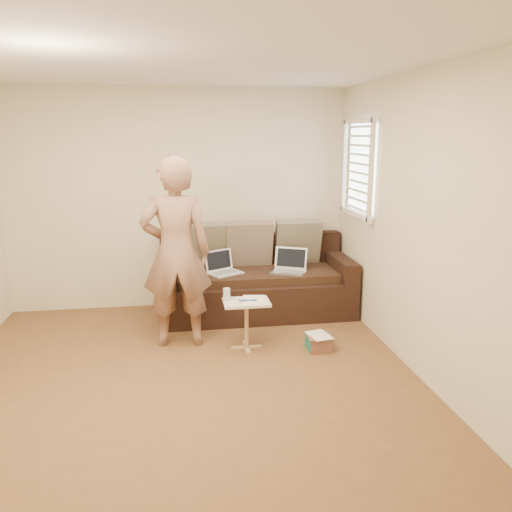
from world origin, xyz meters
name	(u,v)px	position (x,y,z in m)	size (l,w,h in m)	color
floor	(188,389)	(0.00, 0.00, 0.00)	(4.50, 4.50, 0.00)	brown
ceiling	(177,57)	(0.00, 0.00, 2.60)	(4.50, 4.50, 0.00)	white
wall_back	(179,200)	(0.00, 2.25, 1.30)	(4.00, 4.00, 0.00)	beige
wall_front	(195,354)	(0.00, -2.25, 1.30)	(4.00, 4.00, 0.00)	beige
wall_right	(425,228)	(2.00, 0.00, 1.30)	(4.50, 4.50, 0.00)	beige
window_blinds	(358,168)	(1.95, 1.50, 1.70)	(0.12, 0.88, 1.08)	white
sofa	(256,278)	(0.86, 1.77, 0.42)	(2.20, 0.95, 0.85)	black
pillow_left	(203,245)	(0.26, 2.02, 0.79)	(0.55, 0.14, 0.55)	#695D4D
pillow_mid	(249,244)	(0.81, 1.99, 0.79)	(0.55, 0.14, 0.55)	brown
pillow_right	(298,242)	(1.41, 2.02, 0.79)	(0.55, 0.14, 0.55)	#695D4D
laptop_silver	(289,273)	(1.21, 1.62, 0.52)	(0.38, 0.27, 0.25)	#B7BABC
laptop_white	(225,274)	(0.49, 1.68, 0.52)	(0.36, 0.26, 0.26)	white
person	(176,253)	(-0.05, 0.99, 0.94)	(0.68, 0.46, 1.88)	brown
side_table	(246,325)	(0.60, 0.76, 0.24)	(0.44, 0.31, 0.49)	silver
drinking_glass	(227,294)	(0.42, 0.81, 0.55)	(0.07, 0.07, 0.12)	silver
scissors	(248,300)	(0.62, 0.75, 0.50)	(0.18, 0.10, 0.02)	silver
paper_on_table	(254,300)	(0.68, 0.78, 0.49)	(0.21, 0.30, 0.00)	white
striped_box	(319,342)	(1.30, 0.61, 0.08)	(0.24, 0.24, 0.15)	red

